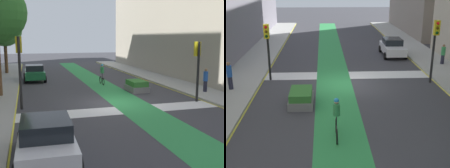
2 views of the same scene
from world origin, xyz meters
The scene contains 14 objects.
ground_plane centered at (0.00, 0.00, 0.00)m, with size 120.00×120.00×0.00m, color #38383D.
bike_lane_paint centered at (1.01, 0.00, 0.00)m, with size 2.40×60.00×0.01m, color #2D8C47.
crosswalk_band centered at (0.00, -2.00, 0.00)m, with size 12.00×1.80×0.01m, color silver.
curb_stripe_left centered at (-6.00, 0.00, 0.01)m, with size 0.16×60.00×0.01m, color yellow.
sidewalk_right centered at (7.50, 0.00, 0.07)m, with size 3.00×60.00×0.15m, color #9E9E99.
curb_stripe_right centered at (6.00, 0.00, 0.01)m, with size 0.16×60.00×0.01m, color yellow.
traffic_signal_near_right centered at (5.48, -1.07, 2.77)m, with size 0.35×0.52×3.93m.
traffic_signal_near_left centered at (-5.62, 0.03, 2.99)m, with size 0.35×0.52×4.26m.
car_green_left_far centered at (-4.57, 11.26, 0.80)m, with size 2.09×4.23×1.57m.
car_white_left_near centered at (-4.71, -8.00, 0.80)m, with size 2.11×4.24×1.57m.
cyclist_in_lane centered at (1.18, 7.27, 0.97)m, with size 0.32×1.73×1.86m.
pedestrian_sidewalk_right_a centered at (7.60, 1.02, 1.05)m, with size 0.34×0.34×1.76m.
street_tree_far centered at (-7.48, 17.48, 5.07)m, with size 3.86×3.86×6.88m.
median_planter centered at (3.01, 3.39, 0.40)m, with size 1.34×2.18×0.85m.
Camera 1 is at (-5.20, -17.56, 4.22)m, focal length 46.36 mm.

